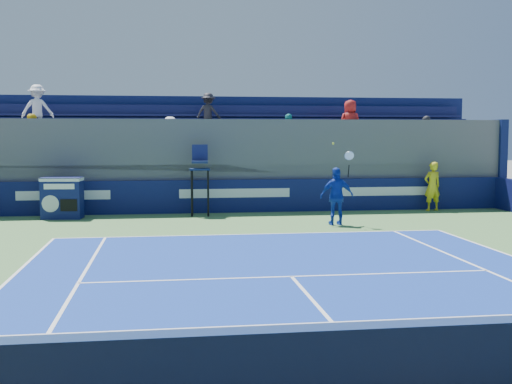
{
  "coord_description": "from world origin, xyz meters",
  "views": [
    {
      "loc": [
        -2.43,
        -5.89,
        2.82
      ],
      "look_at": [
        0.0,
        11.5,
        1.25
      ],
      "focal_mm": 45.0,
      "sensor_mm": 36.0,
      "label": 1
    }
  ],
  "objects": [
    {
      "name": "back_hoarding",
      "position": [
        0.0,
        17.1,
        0.6
      ],
      "size": [
        20.4,
        0.21,
        1.2
      ],
      "color": "#0C1347",
      "rests_on": "ground"
    },
    {
      "name": "ball_person",
      "position": [
        7.31,
        16.61,
        0.92
      ],
      "size": [
        0.72,
        0.53,
        1.81
      ],
      "primitive_type": "imported",
      "rotation": [
        0.0,
        0.0,
        3.29
      ],
      "color": "yellow",
      "rests_on": "apron"
    },
    {
      "name": "tennis_net",
      "position": [
        0.0,
        0.0,
        0.56
      ],
      "size": [
        11.65,
        0.08,
        1.1
      ],
      "color": "black",
      "rests_on": "ground"
    },
    {
      "name": "tennis_player",
      "position": [
        2.81,
        13.4,
        0.92
      ],
      "size": [
        1.06,
        0.45,
        2.57
      ],
      "color": "#1435A7",
      "rests_on": "apron"
    },
    {
      "name": "stadium_seating",
      "position": [
        -0.03,
        19.15,
        1.85
      ],
      "size": [
        21.0,
        4.05,
        4.7
      ],
      "color": "#4E4E53",
      "rests_on": "ground"
    },
    {
      "name": "match_clock",
      "position": [
        -5.91,
        16.2,
        0.74
      ],
      "size": [
        1.39,
        0.85,
        1.4
      ],
      "color": "#0F174F",
      "rests_on": "ground"
    },
    {
      "name": "umpire_chair",
      "position": [
        -1.28,
        16.39,
        1.53
      ],
      "size": [
        0.74,
        0.74,
        2.48
      ],
      "color": "black",
      "rests_on": "ground"
    }
  ]
}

